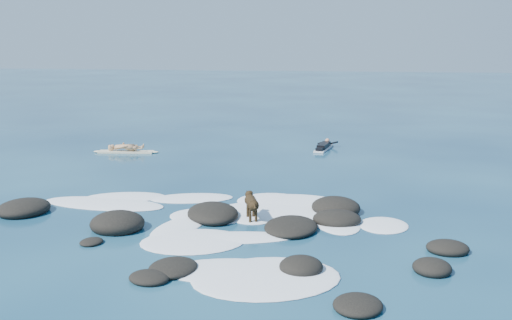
# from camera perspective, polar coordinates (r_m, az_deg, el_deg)

# --- Properties ---
(ground) EXTENTS (160.00, 160.00, 0.00)m
(ground) POSITION_cam_1_polar(r_m,az_deg,el_deg) (15.67, -6.19, -6.05)
(ground) COLOR #0A2642
(ground) RESTS_ON ground
(reef_rocks) EXTENTS (13.31, 7.49, 0.62)m
(reef_rocks) POSITION_cam_1_polar(r_m,az_deg,el_deg) (14.78, -5.64, -6.66)
(reef_rocks) COLOR black
(reef_rocks) RESTS_ON ground
(breaking_foam) EXTENTS (10.93, 8.43, 0.12)m
(breaking_foam) POSITION_cam_1_polar(r_m,az_deg,el_deg) (15.42, -2.30, -6.24)
(breaking_foam) COLOR white
(breaking_foam) RESTS_ON ground
(standing_surfer_rig) EXTENTS (2.89, 0.78, 1.64)m
(standing_surfer_rig) POSITION_cam_1_polar(r_m,az_deg,el_deg) (25.46, -12.93, 2.14)
(standing_surfer_rig) COLOR beige
(standing_surfer_rig) RESTS_ON ground
(paddling_surfer_rig) EXTENTS (1.04, 2.23, 0.39)m
(paddling_surfer_rig) POSITION_cam_1_polar(r_m,az_deg,el_deg) (25.90, 6.80, 1.36)
(paddling_surfer_rig) COLOR silver
(paddling_surfer_rig) RESTS_ON ground
(dog) EXTENTS (0.57, 1.17, 0.77)m
(dog) POSITION_cam_1_polar(r_m,az_deg,el_deg) (15.44, -0.46, -4.27)
(dog) COLOR black
(dog) RESTS_ON ground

